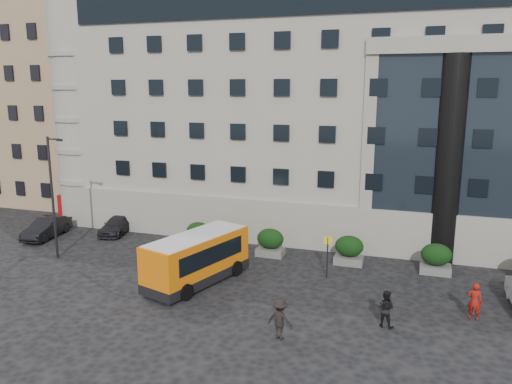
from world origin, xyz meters
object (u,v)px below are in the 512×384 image
Objects in this scene: hedge_b at (270,242)px; hedge_c at (349,250)px; red_truck at (90,195)px; parked_car_c at (117,225)px; pedestrian_c at (280,319)px; pedestrian_b at (385,309)px; street_lamp at (53,193)px; hedge_d at (436,258)px; hedge_a at (199,235)px; pedestrian_a at (475,301)px; parked_car_d at (104,201)px; bus_stop_sign at (328,250)px; parked_car_b at (47,228)px; minibus at (197,257)px.

hedge_c is at bearing 0.00° from hedge_b.
red_truck is 7.32m from parked_car_c.
pedestrian_c reaches higher than hedge_c.
pedestrian_b is (7.96, -8.01, -0.03)m from hedge_b.
street_lamp is 1.29× the size of red_truck.
hedge_d is at bearing 11.53° from street_lamp.
pedestrian_a reaches higher than hedge_a.
hedge_c is 17.96m from parked_car_c.
parked_car_d is at bearing 164.96° from hedge_d.
hedge_b is 14.41m from street_lamp.
parked_car_c is 2.28× the size of pedestrian_a.
bus_stop_sign is 0.45× the size of parked_car_d.
hedge_b is 0.99× the size of pedestrian_c.
hedge_c and hedge_d have the same top height.
pedestrian_b is at bearing -8.65° from street_lamp.
parked_car_b is at bearing -176.86° from hedge_c.
pedestrian_a reaches higher than hedge_d.
street_lamp is at bearing -173.46° from bus_stop_sign.
hedge_d is at bearing 24.66° from bus_stop_sign.
hedge_d is 0.23× the size of street_lamp.
pedestrian_b is at bearing -136.94° from pedestrian_c.
hedge_d is (5.20, 0.00, 0.00)m from hedge_c.
pedestrian_a reaches higher than pedestrian_b.
bus_stop_sign is at bearing -11.14° from parked_car_b.
pedestrian_b is (20.66, -9.42, 0.28)m from parked_car_c.
parked_car_d reaches higher than parked_car_b.
parked_car_b is at bearing -12.50° from pedestrian_c.
street_lamp is 21.62m from pedestrian_b.
bus_stop_sign is at bearing -23.84° from parked_car_c.
minibus is (-7.86, -5.82, 0.63)m from hedge_c.
street_lamp is at bearing -72.32° from red_truck.
hedge_c is at bearing -57.03° from pedestrian_b.
parked_car_d is at bearing 112.07° from street_lamp.
hedge_d is 0.26× the size of minibus.
parked_car_c is (5.67, -4.52, -1.01)m from red_truck.
parked_car_b is (-22.24, -1.22, -0.19)m from hedge_c.
pedestrian_a is at bearing -26.29° from hedge_b.
pedestrian_b is at bearing -45.18° from hedge_b.
parked_car_b is (1.33, -7.15, -0.88)m from red_truck.
hedge_c is at bearing 0.00° from hedge_a.
bus_stop_sign is 0.41× the size of red_truck.
parked_car_c is at bearing 24.33° from parked_car_b.
parked_car_b is at bearing -1.24° from pedestrian_b.
street_lamp is at bearing -159.93° from hedge_b.
parked_car_d is (-5.50, 6.27, 0.16)m from parked_car_c.
hedge_b is at bearing 146.93° from bus_stop_sign.
hedge_b is 11.29m from pedestrian_b.
street_lamp is 18.04m from pedestrian_c.
minibus is at bearing -5.53° from street_lamp.
bus_stop_sign reaches higher than hedge_b.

